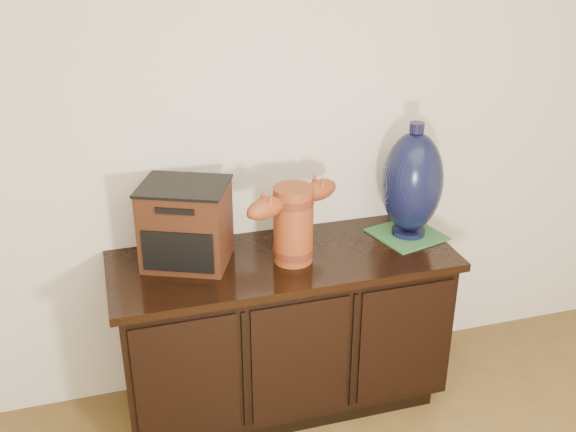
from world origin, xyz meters
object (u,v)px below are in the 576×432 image
object	(u,v)px
terracotta_vessel	(293,220)
spray_can	(218,228)
sideboard	(284,330)
lamp_base	(412,183)
tv_radio	(186,224)

from	to	relation	value
terracotta_vessel	spray_can	bearing A→B (deg)	121.27
sideboard	spray_can	world-z (taller)	spray_can
sideboard	lamp_base	world-z (taller)	lamp_base
terracotta_vessel	spray_can	size ratio (longest dim) A/B	2.27
tv_radio	lamp_base	world-z (taller)	lamp_base
terracotta_vessel	spray_can	distance (m)	0.35
sideboard	tv_radio	xyz separation A→B (m)	(-0.39, 0.08, 0.54)
terracotta_vessel	tv_radio	size ratio (longest dim) A/B	1.06
sideboard	terracotta_vessel	world-z (taller)	terracotta_vessel
lamp_base	spray_can	world-z (taller)	lamp_base
spray_can	tv_radio	bearing A→B (deg)	-149.61
tv_radio	lamp_base	bearing A→B (deg)	21.78
terracotta_vessel	tv_radio	world-z (taller)	tv_radio
terracotta_vessel	spray_can	xyz separation A→B (m)	(-0.28, 0.19, -0.09)
spray_can	sideboard	bearing A→B (deg)	-32.84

